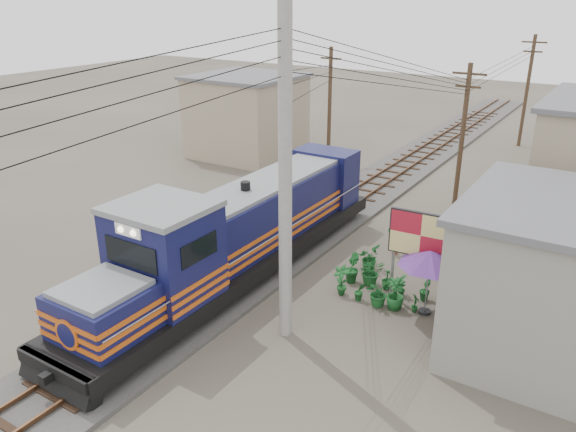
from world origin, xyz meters
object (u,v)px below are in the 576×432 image
Objects in this scene: locomotive at (237,235)px; market_umbrella at (430,259)px; billboard at (421,238)px; vendor at (438,255)px.

locomotive is 6.29× the size of market_umbrella.
billboard is 0.82m from market_umbrella.
locomotive reaches higher than market_umbrella.
locomotive is 4.79× the size of billboard.
vendor is (-0.59, 2.91, -1.22)m from market_umbrella.
locomotive is 6.95m from market_umbrella.
market_umbrella is 3.21m from vendor.
market_umbrella is (6.81, 1.33, 0.29)m from locomotive.
locomotive is 7.59m from vendor.
locomotive is 6.59m from billboard.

